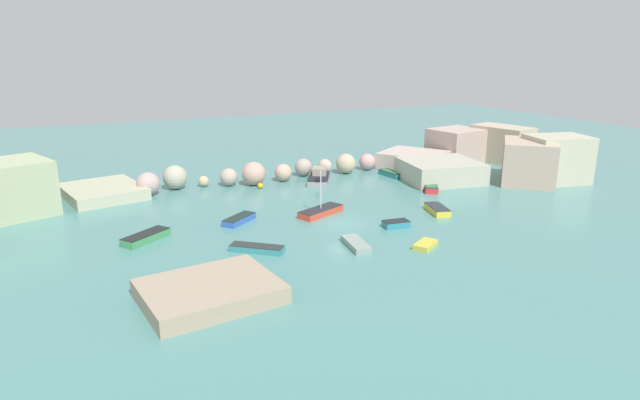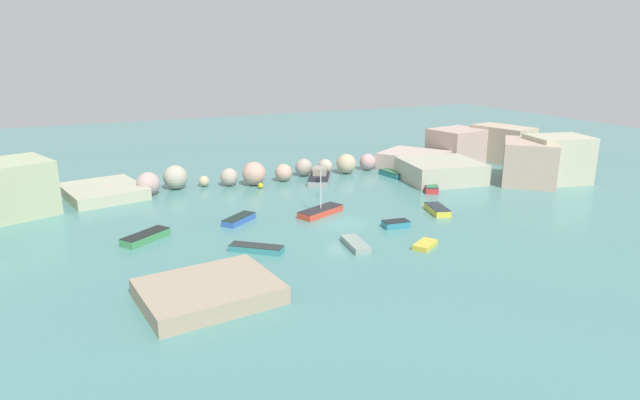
# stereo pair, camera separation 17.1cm
# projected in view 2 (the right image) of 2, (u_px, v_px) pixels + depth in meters

# --- Properties ---
(cove_water) EXTENTS (160.00, 160.00, 0.00)m
(cove_water) POSITION_uv_depth(u_px,v_px,m) (341.00, 223.00, 48.48)
(cove_water) COLOR teal
(cove_water) RESTS_ON ground
(cliff_headland_right) EXTENTS (22.29, 21.81, 5.41)m
(cliff_headland_right) POSITION_uv_depth(u_px,v_px,m) (488.00, 156.00, 67.43)
(cliff_headland_right) COLOR tan
(cliff_headland_right) RESTS_ON ground
(rock_breakwater) EXTENTS (32.95, 4.71, 2.69)m
(rock_breakwater) POSITION_uv_depth(u_px,v_px,m) (257.00, 173.00, 62.80)
(rock_breakwater) COLOR #B0968F
(rock_breakwater) RESTS_ON ground
(stone_dock) EXTENTS (8.87, 7.42, 1.13)m
(stone_dock) POSITION_uv_depth(u_px,v_px,m) (209.00, 291.00, 33.66)
(stone_dock) COLOR tan
(stone_dock) RESTS_ON ground
(channel_buoy) EXTENTS (0.61, 0.61, 0.61)m
(channel_buoy) POSITION_uv_depth(u_px,v_px,m) (261.00, 186.00, 60.35)
(channel_buoy) COLOR gold
(channel_buoy) RESTS_ON cove_water
(moored_boat_0) EXTENTS (2.39, 1.46, 0.60)m
(moored_boat_0) POSITION_uv_depth(u_px,v_px,m) (396.00, 224.00, 47.30)
(moored_boat_0) COLOR teal
(moored_boat_0) RESTS_ON cove_water
(moored_boat_1) EXTENTS (5.05, 3.45, 4.34)m
(moored_boat_1) POSITION_uv_depth(u_px,v_px,m) (321.00, 211.00, 50.86)
(moored_boat_1) COLOR #CC422D
(moored_boat_1) RESTS_ON cove_water
(moored_boat_2) EXTENTS (3.07, 3.89, 0.69)m
(moored_boat_2) POSITION_uv_depth(u_px,v_px,m) (431.00, 187.00, 59.59)
(moored_boat_2) COLOR red
(moored_boat_2) RESTS_ON cove_water
(moored_boat_3) EXTENTS (4.03, 3.60, 0.52)m
(moored_boat_3) POSITION_uv_depth(u_px,v_px,m) (256.00, 248.00, 41.67)
(moored_boat_3) COLOR teal
(moored_boat_3) RESTS_ON cove_water
(moored_boat_4) EXTENTS (2.29, 3.64, 0.64)m
(moored_boat_4) POSITION_uv_depth(u_px,v_px,m) (437.00, 210.00, 51.42)
(moored_boat_4) COLOR gold
(moored_boat_4) RESTS_ON cove_water
(moored_boat_5) EXTENTS (4.78, 6.12, 1.53)m
(moored_boat_5) POSITION_uv_depth(u_px,v_px,m) (320.00, 177.00, 63.45)
(moored_boat_5) COLOR gray
(moored_boat_5) RESTS_ON cove_water
(moored_boat_6) EXTENTS (3.60, 3.22, 0.57)m
(moored_boat_6) POSITION_uv_depth(u_px,v_px,m) (239.00, 219.00, 48.67)
(moored_boat_6) COLOR #335CB5
(moored_boat_6) RESTS_ON cove_water
(moored_boat_7) EXTENTS (1.75, 3.67, 0.49)m
(moored_boat_7) POSITION_uv_depth(u_px,v_px,m) (356.00, 244.00, 42.62)
(moored_boat_7) COLOR gray
(moored_boat_7) RESTS_ON cove_water
(moored_boat_8) EXTENTS (4.24, 3.62, 0.65)m
(moored_boat_8) POSITION_uv_depth(u_px,v_px,m) (146.00, 237.00, 44.01)
(moored_boat_8) COLOR #408D55
(moored_boat_8) RESTS_ON cove_water
(moored_boat_9) EXTENTS (2.63, 2.27, 0.40)m
(moored_boat_9) POSITION_uv_depth(u_px,v_px,m) (425.00, 245.00, 42.61)
(moored_boat_9) COLOR gold
(moored_boat_9) RESTS_ON cove_water
(moored_boat_10) EXTENTS (1.75, 3.66, 0.63)m
(moored_boat_10) POSITION_uv_depth(u_px,v_px,m) (392.00, 174.00, 66.02)
(moored_boat_10) COLOR teal
(moored_boat_10) RESTS_ON cove_water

